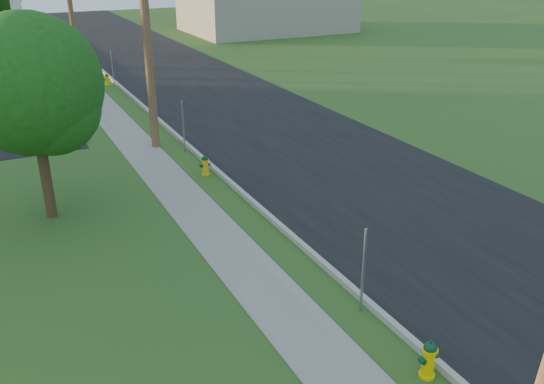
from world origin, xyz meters
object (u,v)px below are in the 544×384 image
object	(u,v)px
utility_pole_mid	(145,16)
hydrant_near	(429,359)
hydrant_mid	(205,165)
hydrant_far	(107,79)
tree_verge	(36,90)

from	to	relation	value
utility_pole_mid	hydrant_near	size ratio (longest dim) A/B	12.24
utility_pole_mid	hydrant_near	world-z (taller)	utility_pole_mid
utility_pole_mid	hydrant_mid	distance (m)	5.96
hydrant_near	hydrant_far	xyz separation A→B (m)	(-0.14, 26.92, -0.07)
tree_verge	hydrant_far	bearing A→B (deg)	73.28
utility_pole_mid	hydrant_far	distance (m)	12.74
utility_pole_mid	hydrant_mid	bearing A→B (deg)	-79.93
utility_pole_mid	hydrant_far	world-z (taller)	utility_pole_mid
hydrant_mid	tree_verge	bearing A→B (deg)	-167.75
hydrant_near	hydrant_mid	xyz separation A→B (m)	(-0.08, 11.32, -0.03)
hydrant_mid	utility_pole_mid	bearing A→B (deg)	100.07
hydrant_near	hydrant_far	bearing A→B (deg)	90.30
utility_pole_mid	tree_verge	distance (m)	6.67
hydrant_mid	hydrant_far	distance (m)	15.60
tree_verge	hydrant_mid	bearing A→B (deg)	12.25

